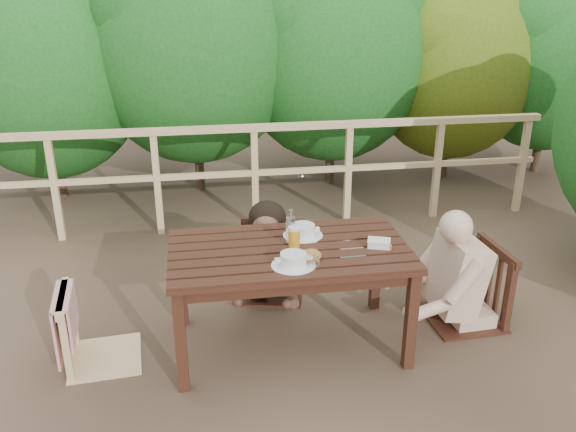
{
  "coord_description": "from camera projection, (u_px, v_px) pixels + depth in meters",
  "views": [
    {
      "loc": [
        -0.55,
        -3.35,
        2.31
      ],
      "look_at": [
        0.0,
        0.05,
        0.9
      ],
      "focal_mm": 37.63,
      "sensor_mm": 36.0,
      "label": 1
    }
  ],
  "objects": [
    {
      "name": "chair_far",
      "position": [
        270.0,
        233.0,
        4.48
      ],
      "size": [
        0.59,
        0.59,
        0.99
      ],
      "primitive_type": "cube",
      "rotation": [
        0.0,
        0.0,
        -0.23
      ],
      "color": "black",
      "rests_on": "ground"
    },
    {
      "name": "chair_left",
      "position": [
        97.0,
        295.0,
        3.69
      ],
      "size": [
        0.5,
        0.5,
        0.93
      ],
      "primitive_type": "cube",
      "rotation": [
        0.0,
        0.0,
        1.65
      ],
      "color": "tan",
      "rests_on": "ground"
    },
    {
      "name": "diner_right",
      "position": [
        476.0,
        230.0,
        4.05
      ],
      "size": [
        0.71,
        0.59,
        1.38
      ],
      "primitive_type": null,
      "rotation": [
        0.0,
        0.0,
        1.62
      ],
      "color": "#D7AF92",
      "rests_on": "ground"
    },
    {
      "name": "tumbler",
      "position": [
        315.0,
        262.0,
        3.51
      ],
      "size": [
        0.07,
        0.07,
        0.08
      ],
      "primitive_type": "cylinder",
      "color": "silver",
      "rests_on": "table"
    },
    {
      "name": "soup_near",
      "position": [
        293.0,
        260.0,
        3.53
      ],
      "size": [
        0.26,
        0.26,
        0.09
      ],
      "primitive_type": "cylinder",
      "color": "white",
      "rests_on": "table"
    },
    {
      "name": "bread_roll",
      "position": [
        310.0,
        256.0,
        3.59
      ],
      "size": [
        0.14,
        0.1,
        0.08
      ],
      "primitive_type": "ellipsoid",
      "color": "#9B5B2F",
      "rests_on": "table"
    },
    {
      "name": "hedge_row",
      "position": [
        278.0,
        12.0,
        6.28
      ],
      "size": [
        6.6,
        1.6,
        3.8
      ],
      "primitive_type": null,
      "color": "#1A521A",
      "rests_on": "ground"
    },
    {
      "name": "beer_glass",
      "position": [
        294.0,
        238.0,
        3.75
      ],
      "size": [
        0.08,
        0.08,
        0.15
      ],
      "primitive_type": "cylinder",
      "color": "gold",
      "rests_on": "table"
    },
    {
      "name": "soup_far",
      "position": [
        303.0,
        231.0,
        3.92
      ],
      "size": [
        0.26,
        0.26,
        0.09
      ],
      "primitive_type": "cylinder",
      "color": "white",
      "rests_on": "table"
    },
    {
      "name": "woman",
      "position": [
        270.0,
        218.0,
        4.46
      ],
      "size": [
        0.61,
        0.7,
        1.21
      ],
      "primitive_type": null,
      "rotation": [
        0.0,
        0.0,
        2.91
      ],
      "color": "black",
      "rests_on": "ground"
    },
    {
      "name": "railing",
      "position": [
        255.0,
        177.0,
        5.66
      ],
      "size": [
        5.6,
        0.1,
        1.01
      ],
      "primitive_type": "cube",
      "color": "tan",
      "rests_on": "ground"
    },
    {
      "name": "butter_tub",
      "position": [
        379.0,
        244.0,
        3.77
      ],
      "size": [
        0.17,
        0.14,
        0.06
      ],
      "primitive_type": "cube",
      "rotation": [
        0.0,
        0.0,
        -0.34
      ],
      "color": "white",
      "rests_on": "table"
    },
    {
      "name": "table",
      "position": [
        289.0,
        298.0,
        3.89
      ],
      "size": [
        1.49,
        0.84,
        0.69
      ],
      "primitive_type": "cube",
      "color": "black",
      "rests_on": "ground"
    },
    {
      "name": "ground",
      "position": [
        289.0,
        344.0,
        4.02
      ],
      "size": [
        60.0,
        60.0,
        0.0
      ],
      "primitive_type": "plane",
      "color": "brown",
      "rests_on": "ground"
    },
    {
      "name": "bottle",
      "position": [
        291.0,
        228.0,
        3.77
      ],
      "size": [
        0.06,
        0.06,
        0.25
      ],
      "primitive_type": "cylinder",
      "color": "silver",
      "rests_on": "table"
    },
    {
      "name": "chair_right",
      "position": [
        469.0,
        254.0,
        4.11
      ],
      "size": [
        0.54,
        0.54,
        1.03
      ],
      "primitive_type": "cube",
      "rotation": [
        0.0,
        0.0,
        -1.52
      ],
      "color": "black",
      "rests_on": "ground"
    }
  ]
}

